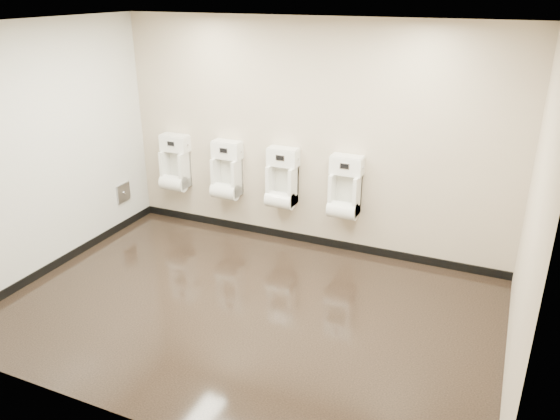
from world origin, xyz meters
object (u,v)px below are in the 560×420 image
(urinal_1, at_px, (227,174))
(urinal_2, at_px, (282,183))
(urinal_3, at_px, (345,192))
(access_panel, at_px, (123,193))
(urinal_0, at_px, (175,167))

(urinal_1, height_order, urinal_2, same)
(urinal_1, relative_size, urinal_2, 1.00)
(urinal_2, relative_size, urinal_3, 1.00)
(access_panel, xyz_separation_m, urinal_0, (0.58, 0.42, 0.32))
(access_panel, relative_size, urinal_0, 0.34)
(urinal_2, bearing_deg, urinal_3, 0.00)
(access_panel, height_order, urinal_0, urinal_0)
(access_panel, bearing_deg, urinal_3, 7.95)
(urinal_1, xyz_separation_m, urinal_3, (1.61, 0.00, 0.00))
(access_panel, distance_m, urinal_0, 0.78)
(urinal_2, xyz_separation_m, urinal_3, (0.82, 0.00, 0.00))
(access_panel, distance_m, urinal_2, 2.23)
(urinal_2, distance_m, urinal_3, 0.82)
(urinal_2, bearing_deg, urinal_1, 180.00)
(urinal_1, xyz_separation_m, urinal_2, (0.79, 0.00, 0.00))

